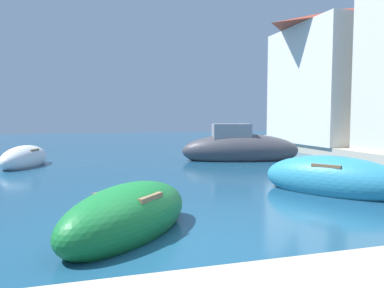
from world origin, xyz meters
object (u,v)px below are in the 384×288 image
moored_boat_3 (240,149)px  waterfront_building_annex (341,75)px  moored_boat_1 (24,159)px  moored_boat_5 (128,217)px  moored_boat_0 (332,180)px

moored_boat_3 → waterfront_building_annex: (7.65, 2.78, 3.97)m
moored_boat_1 → moored_boat_5: 10.59m
moored_boat_1 → moored_boat_5: bearing=-143.2°
moored_boat_1 → moored_boat_3: bearing=-73.5°
moored_boat_3 → moored_boat_5: bearing=-111.0°
moored_boat_3 → moored_boat_0: bearing=-81.9°
moored_boat_5 → waterfront_building_annex: bearing=173.6°
moored_boat_1 → waterfront_building_annex: (17.13, 2.32, 4.17)m
moored_boat_1 → waterfront_building_annex: size_ratio=0.42×
moored_boat_0 → moored_boat_3: size_ratio=0.68×
moored_boat_0 → waterfront_building_annex: bearing=106.2°
moored_boat_0 → waterfront_building_annex: waterfront_building_annex is taller
moored_boat_0 → moored_boat_5: (-5.75, -2.08, -0.04)m
moored_boat_3 → moored_boat_5: size_ratio=1.75×
moored_boat_1 → waterfront_building_annex: waterfront_building_annex is taller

